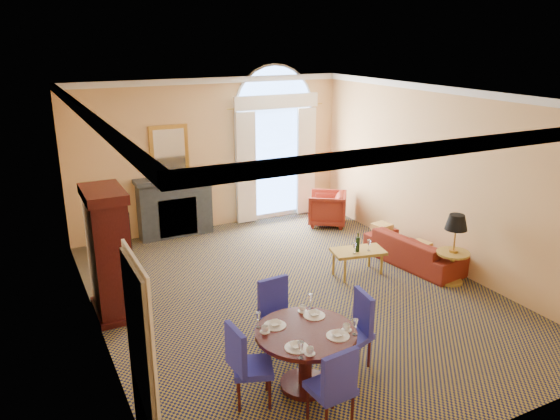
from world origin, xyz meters
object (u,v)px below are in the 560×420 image
sofa (414,250)px  coffee_table (358,252)px  armchair (327,209)px  side_table (455,240)px  armoire (109,255)px  dining_table (306,346)px

sofa → coffee_table: size_ratio=1.93×
armchair → side_table: 3.54m
armoire → side_table: bearing=-15.9°
coffee_table → side_table: bearing=-26.4°
dining_table → armchair: bearing=55.9°
sofa → armchair: armchair is taller
sofa → coffee_table: (-1.19, 0.08, 0.15)m
sofa → coffee_table: 1.20m
dining_table → side_table: bearing=21.1°
sofa → armchair: size_ratio=2.37×
sofa → side_table: size_ratio=1.61×
armchair → coffee_table: size_ratio=0.81×
armoire → side_table: (5.32, -1.51, -0.17)m
dining_table → coffee_table: 3.38m
sofa → armchair: bearing=-1.9°
armchair → coffee_table: (-0.92, -2.52, 0.06)m
armoire → dining_table: 3.39m
armchair → dining_table: bearing=1.1°
armchair → sofa: bearing=41.1°
armoire → dining_table: bearing=-60.0°
sofa → coffee_table: bearing=78.4°
dining_table → sofa: size_ratio=0.62×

